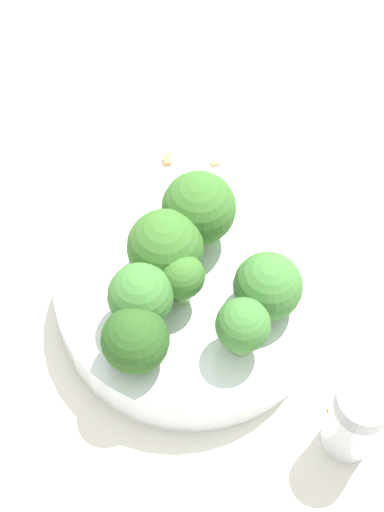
# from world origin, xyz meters

# --- Properties ---
(ground_plane) EXTENTS (3.00, 3.00, 0.00)m
(ground_plane) POSITION_xyz_m (0.00, 0.00, 0.00)
(ground_plane) COLOR silver
(bowl) EXTENTS (0.22, 0.22, 0.04)m
(bowl) POSITION_xyz_m (0.00, 0.00, 0.02)
(bowl) COLOR silver
(bowl) RESTS_ON ground_plane
(broccoli_floret_0) EXTENTS (0.06, 0.06, 0.06)m
(broccoli_floret_0) POSITION_xyz_m (0.00, -0.02, 0.08)
(broccoli_floret_0) COLOR #7A9E5B
(broccoli_floret_0) RESTS_ON bowl
(broccoli_floret_1) EXTENTS (0.05, 0.05, 0.06)m
(broccoli_floret_1) POSITION_xyz_m (0.05, -0.02, 0.08)
(broccoli_floret_1) COLOR #7A9E5B
(broccoli_floret_1) RESTS_ON bowl
(broccoli_floret_2) EXTENTS (0.04, 0.04, 0.05)m
(broccoli_floret_2) POSITION_xyz_m (0.04, 0.06, 0.08)
(broccoli_floret_2) COLOR #8EB770
(broccoli_floret_2) RESTS_ON bowl
(broccoli_floret_3) EXTENTS (0.03, 0.03, 0.05)m
(broccoli_floret_3) POSITION_xyz_m (0.02, 0.00, 0.08)
(broccoli_floret_3) COLOR #8EB770
(broccoli_floret_3) RESTS_ON bowl
(broccoli_floret_4) EXTENTS (0.05, 0.05, 0.05)m
(broccoli_floret_4) POSITION_xyz_m (0.08, -0.01, 0.07)
(broccoli_floret_4) COLOR #84AD66
(broccoli_floret_4) RESTS_ON bowl
(broccoli_floret_5) EXTENTS (0.05, 0.05, 0.05)m
(broccoli_floret_5) POSITION_xyz_m (-0.00, 0.06, 0.07)
(broccoli_floret_5) COLOR #7A9E5B
(broccoli_floret_5) RESTS_ON bowl
(broccoli_floret_6) EXTENTS (0.06, 0.06, 0.07)m
(broccoli_floret_6) POSITION_xyz_m (-0.04, -0.01, 0.08)
(broccoli_floret_6) COLOR #84AD66
(broccoli_floret_6) RESTS_ON bowl
(pepper_shaker) EXTENTS (0.04, 0.04, 0.08)m
(pepper_shaker) POSITION_xyz_m (0.06, 0.15, 0.04)
(pepper_shaker) COLOR silver
(pepper_shaker) RESTS_ON ground_plane
(almond_crumb_0) EXTENTS (0.01, 0.01, 0.01)m
(almond_crumb_0) POSITION_xyz_m (-0.16, -0.04, 0.00)
(almond_crumb_0) COLOR tan
(almond_crumb_0) RESTS_ON ground_plane
(almond_crumb_1) EXTENTS (0.01, 0.01, 0.01)m
(almond_crumb_1) POSITION_xyz_m (-0.15, -0.09, 0.00)
(almond_crumb_1) COLOR tan
(almond_crumb_1) RESTS_ON ground_plane
(almond_crumb_2) EXTENTS (0.01, 0.01, 0.01)m
(almond_crumb_2) POSITION_xyz_m (-0.14, -0.08, 0.00)
(almond_crumb_2) COLOR #AD7F4C
(almond_crumb_2) RESTS_ON ground_plane
(almond_crumb_3) EXTENTS (0.01, 0.01, 0.01)m
(almond_crumb_3) POSITION_xyz_m (0.04, 0.13, 0.00)
(almond_crumb_3) COLOR #AD7F4C
(almond_crumb_3) RESTS_ON ground_plane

